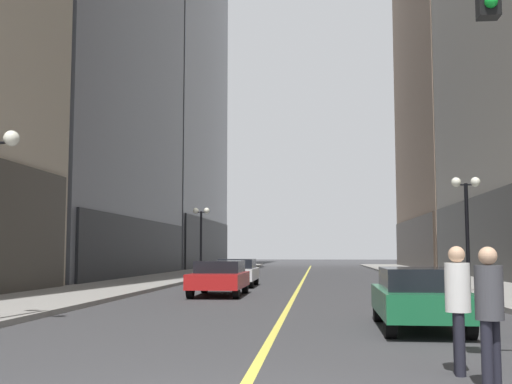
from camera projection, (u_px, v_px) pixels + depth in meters
name	position (u px, v px, depth m)	size (l,w,h in m)	color
ground_plane	(304.00, 278.00, 40.48)	(200.00, 200.00, 0.00)	#38383A
sidewalk_left	(177.00, 276.00, 41.29)	(4.50, 78.00, 0.15)	gray
sidewalk_right	(436.00, 277.00, 39.68)	(4.50, 78.00, 0.15)	gray
lane_centre_stripe	(304.00, 278.00, 40.48)	(0.16, 70.00, 0.01)	#E5D64C
building_left_mid	(43.00, 45.00, 43.18)	(14.53, 24.00, 31.52)	slate
car_green	(419.00, 296.00, 13.57)	(1.79, 4.25, 1.32)	#196038
car_red	(220.00, 277.00, 24.17)	(1.95, 4.39, 1.32)	#B21919
car_white	(237.00, 271.00, 30.67)	(1.91, 4.29, 1.32)	silver
pedestrian_with_orange_bag	(489.00, 306.00, 7.69)	(0.48, 0.48, 1.72)	black
pedestrian_in_white_shirt	(458.00, 299.00, 8.64)	(0.37, 0.37, 1.74)	black
street_lamp_left_far	(201.00, 226.00, 39.75)	(1.06, 0.36, 4.43)	black
street_lamp_right_mid	(466.00, 209.00, 23.48)	(1.06, 0.36, 4.43)	black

